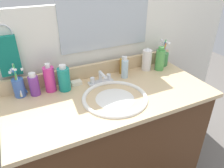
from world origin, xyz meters
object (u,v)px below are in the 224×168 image
Objects in this scene: bottle_oil_amber at (123,66)px; cup_blue_plastic at (19,86)px; bottle_mouthwash_teal at (64,79)px; bottle_toner_green at (160,59)px; faucet at (101,79)px; bottle_lotion_white at (147,60)px; cup_green at (163,58)px; hand_towel at (8,56)px; bottle_gel_clear at (125,68)px; bottle_cream_purple at (34,85)px; bottle_soap_pink at (50,79)px; soap_bar at (76,83)px.

bottle_oil_amber is 0.66m from cup_blue_plastic.
bottle_mouthwash_teal is 0.67m from bottle_toner_green.
faucet is 1.30× the size of bottle_oil_amber.
bottle_lotion_white is (-0.08, 0.04, -0.00)m from bottle_toner_green.
cup_green is at bearing -0.34° from cup_blue_plastic.
hand_towel reaches higher than bottle_toner_green.
bottle_cream_purple is at bearing 176.26° from bottle_gel_clear.
hand_towel is 1.27× the size of bottle_soap_pink.
cup_blue_plastic reaches higher than bottle_lotion_white.
bottle_mouthwash_teal is at bearing -7.38° from bottle_cream_purple.
bottle_gel_clear is at bearing -2.21° from bottle_mouthwash_teal.
bottle_soap_pink is at bearing 176.66° from bottle_toner_green.
bottle_mouthwash_teal reaches higher than soap_bar.
hand_towel reaches higher than soap_bar.
cup_green is at bearing 5.53° from bottle_lotion_white.
hand_towel is at bearing 157.36° from bottle_mouthwash_teal.
hand_towel is 1.31× the size of bottle_toner_green.
bottle_toner_green is 0.75m from bottle_soap_pink.
bottle_toner_green reaches higher than bottle_cream_purple.
bottle_mouthwash_teal reaches higher than bottle_oil_amber.
bottle_soap_pink is 0.66m from bottle_lotion_white.
bottle_oil_amber is 0.74× the size of bottle_toner_green.
bottle_mouthwash_teal is at bearing -177.89° from bottle_lotion_white.
faucet is 0.82× the size of cup_blue_plastic.
cup_green is at bearing 0.95° from bottle_cream_purple.
bottle_lotion_white is 0.51m from soap_bar.
hand_towel is at bearing 174.15° from bottle_lotion_white.
bottle_lotion_white is at bearing -7.38° from bottle_oil_amber.
cup_blue_plastic is (-0.64, 0.06, -0.00)m from bottle_gel_clear.
cup_blue_plastic is (-0.66, -0.00, 0.01)m from bottle_oil_amber.
bottle_lotion_white reaches higher than soap_bar.
hand_towel is 0.20m from bottle_cream_purple.
bottle_mouthwash_teal is at bearing -177.18° from cup_green.
bottle_lotion_white is at bearing 0.01° from bottle_cream_purple.
bottle_lotion_white is (0.85, -0.09, -0.14)m from hand_towel.
bottle_cream_purple is (0.09, -0.09, -0.16)m from hand_towel.
bottle_gel_clear is at bearing 2.03° from faucet.
faucet is 0.31m from bottle_soap_pink.
hand_towel is 0.25m from bottle_soap_pink.
cup_green is 0.99× the size of cup_blue_plastic.
hand_towel is 3.44× the size of soap_bar.
hand_towel reaches higher than bottle_mouthwash_teal.
bottle_soap_pink reaches higher than faucet.
bottle_toner_green is 1.02× the size of bottle_lotion_white.
cup_blue_plastic is (-0.99, 0.01, 0.01)m from cup_green.
bottle_oil_amber is 1.93× the size of soap_bar.
cup_blue_plastic reaches higher than bottle_oil_amber.
bottle_gel_clear is at bearing -169.20° from bottle_lotion_white.
bottle_gel_clear is at bearing -5.08° from bottle_soap_pink.
cup_green reaches higher than bottle_mouthwash_teal.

